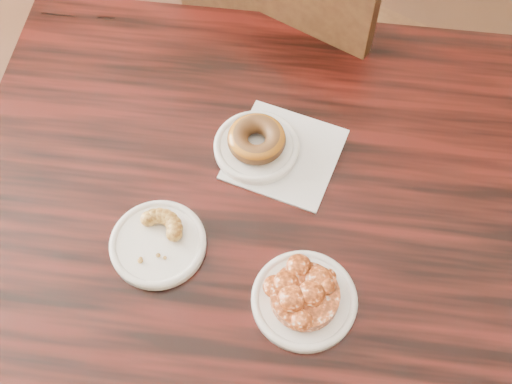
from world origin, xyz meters
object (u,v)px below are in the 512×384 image
at_px(chair_far, 310,50).
at_px(apple_fritter, 305,295).
at_px(glazed_donut, 257,139).
at_px(cafe_table, 245,309).
at_px(cruller_fragment, 157,239).

distance_m(chair_far, apple_fritter, 0.85).
height_order(chair_far, glazed_donut, chair_far).
bearing_deg(glazed_donut, apple_fritter, -53.59).
distance_m(cafe_table, chair_far, 0.68).
bearing_deg(cruller_fragment, glazed_donut, 71.23).
bearing_deg(cruller_fragment, cafe_table, 33.46).
relative_size(chair_far, glazed_donut, 8.95).
bearing_deg(chair_far, cafe_table, 109.31).
distance_m(glazed_donut, apple_fritter, 0.29).
relative_size(glazed_donut, apple_fritter, 0.71).
xyz_separation_m(cafe_table, chair_far, (-0.10, 0.67, 0.08)).
xyz_separation_m(cafe_table, cruller_fragment, (-0.11, -0.08, 0.40)).
height_order(chair_far, apple_fritter, chair_far).
bearing_deg(apple_fritter, cafe_table, 149.95).
bearing_deg(apple_fritter, cruller_fragment, 179.49).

